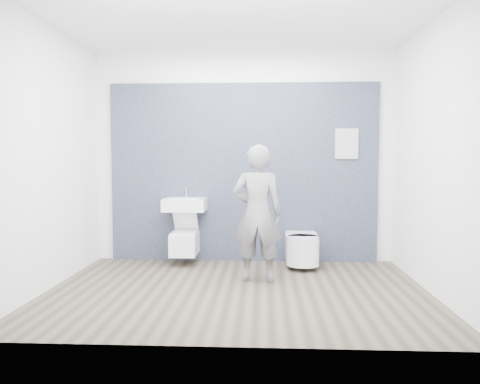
{
  "coord_description": "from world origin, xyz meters",
  "views": [
    {
      "loc": [
        0.27,
        -4.85,
        1.38
      ],
      "look_at": [
        0.0,
        0.6,
        1.0
      ],
      "focal_mm": 35.0,
      "sensor_mm": 36.0,
      "label": 1
    }
  ],
  "objects_px": {
    "washbasin": "(185,204)",
    "visitor": "(257,213)",
    "toilet_square": "(185,242)",
    "toilet_rounded": "(302,249)"
  },
  "relations": [
    {
      "from": "washbasin",
      "to": "toilet_square",
      "type": "relative_size",
      "value": 0.93
    },
    {
      "from": "toilet_square",
      "to": "toilet_rounded",
      "type": "bearing_deg",
      "value": -3.95
    },
    {
      "from": "washbasin",
      "to": "toilet_rounded",
      "type": "relative_size",
      "value": 0.8
    },
    {
      "from": "washbasin",
      "to": "visitor",
      "type": "bearing_deg",
      "value": -40.72
    },
    {
      "from": "toilet_square",
      "to": "visitor",
      "type": "xyz_separation_m",
      "value": [
        0.97,
        -0.8,
        0.48
      ]
    },
    {
      "from": "toilet_rounded",
      "to": "visitor",
      "type": "bearing_deg",
      "value": -129.09
    },
    {
      "from": "toilet_square",
      "to": "toilet_rounded",
      "type": "distance_m",
      "value": 1.54
    },
    {
      "from": "toilet_square",
      "to": "visitor",
      "type": "bearing_deg",
      "value": -39.53
    },
    {
      "from": "washbasin",
      "to": "toilet_rounded",
      "type": "distance_m",
      "value": 1.63
    },
    {
      "from": "washbasin",
      "to": "toilet_square",
      "type": "distance_m",
      "value": 0.5
    }
  ]
}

